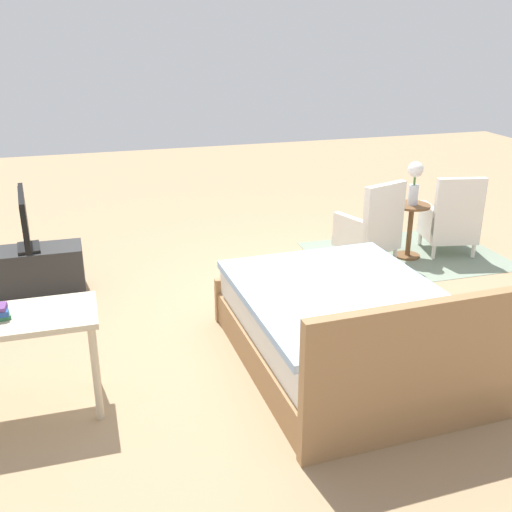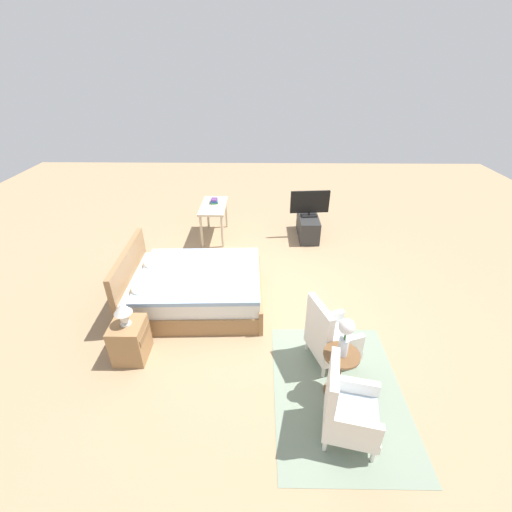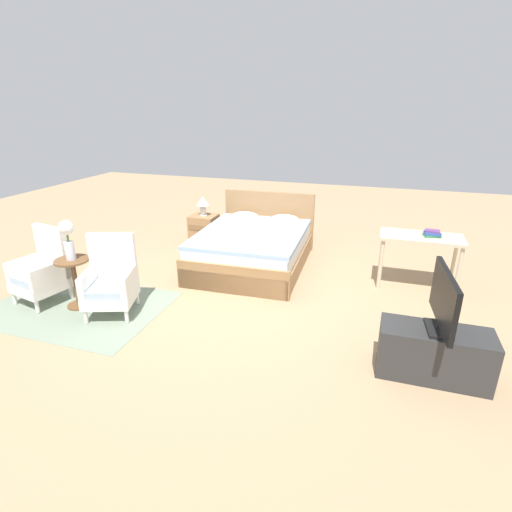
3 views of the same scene
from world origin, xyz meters
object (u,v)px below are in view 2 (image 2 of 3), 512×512
object	(u,v)px
armchair_by_window_left	(346,409)
nightstand	(130,340)
armchair_by_window_right	(329,337)
tv_flatscreen	(310,203)
flower_vase	(345,334)
side_table	(339,369)
table_lamp	(123,311)
book_stack	(214,201)
vanity_desk	(214,210)
tv_stand	(308,226)
bed	(193,288)

from	to	relation	value
armchair_by_window_left	nightstand	world-z (taller)	armchair_by_window_left
armchair_by_window_right	tv_flatscreen	distance (m)	3.54
flower_vase	side_table	bearing A→B (deg)	-90.00
table_lamp	book_stack	bearing A→B (deg)	-10.79
side_table	table_lamp	size ratio (longest dim) A/B	1.88
nightstand	side_table	bearing A→B (deg)	-101.63
side_table	vanity_desk	xyz separation A→B (m)	(3.97, 1.87, 0.23)
armchair_by_window_left	tv_flatscreen	distance (m)	4.54
tv_flatscreen	armchair_by_window_left	bearing A→B (deg)	178.04
side_table	nightstand	world-z (taller)	side_table
armchair_by_window_right	tv_flatscreen	xyz separation A→B (m)	(3.52, -0.15, 0.38)
armchair_by_window_right	table_lamp	world-z (taller)	armchair_by_window_right
flower_vase	tv_flatscreen	world-z (taller)	flower_vase
table_lamp	vanity_desk	size ratio (longest dim) A/B	0.32
table_lamp	tv_stand	distance (m)	4.43
side_table	nightstand	bearing A→B (deg)	78.37
side_table	tv_flatscreen	xyz separation A→B (m)	(4.02, -0.13, 0.37)
nightstand	tv_flatscreen	size ratio (longest dim) A/B	0.67
vanity_desk	book_stack	xyz separation A→B (m)	(0.12, -0.00, 0.15)
vanity_desk	tv_flatscreen	bearing A→B (deg)	-88.59
tv_flatscreen	book_stack	size ratio (longest dim) A/B	3.58
armchair_by_window_right	book_stack	distance (m)	4.06
side_table	armchair_by_window_right	bearing A→B (deg)	2.79
side_table	tv_stand	distance (m)	4.02
flower_vase	table_lamp	distance (m)	2.61
tv_flatscreen	flower_vase	bearing A→B (deg)	178.17
tv_flatscreen	vanity_desk	world-z (taller)	tv_flatscreen
armchair_by_window_right	vanity_desk	bearing A→B (deg)	28.00
armchair_by_window_right	vanity_desk	xyz separation A→B (m)	(3.47, 1.85, 0.24)
armchair_by_window_right	tv_flatscreen	bearing A→B (deg)	-2.48
table_lamp	vanity_desk	world-z (taller)	table_lamp
flower_vase	tv_flatscreen	size ratio (longest dim) A/B	0.59
nightstand	vanity_desk	size ratio (longest dim) A/B	0.52
bed	nightstand	world-z (taller)	bed
armchair_by_window_left	table_lamp	bearing A→B (deg)	67.84
armchair_by_window_right	tv_stand	world-z (taller)	armchair_by_window_right
flower_vase	book_stack	size ratio (longest dim) A/B	2.10
bed	armchair_by_window_left	distance (m)	2.87
side_table	flower_vase	bearing A→B (deg)	90.00
tv_flatscreen	table_lamp	bearing A→B (deg)	142.54
armchair_by_window_left	book_stack	world-z (taller)	armchair_by_window_left
armchair_by_window_left	side_table	bearing A→B (deg)	-2.97
armchair_by_window_right	side_table	xyz separation A→B (m)	(-0.50, -0.02, 0.00)
armchair_by_window_left	armchair_by_window_right	size ratio (longest dim) A/B	1.00
table_lamp	tv_stand	bearing A→B (deg)	-37.48
flower_vase	table_lamp	bearing A→B (deg)	78.37
table_lamp	book_stack	world-z (taller)	table_lamp
armchair_by_window_left	flower_vase	size ratio (longest dim) A/B	1.93
bed	flower_vase	world-z (taller)	flower_vase
flower_vase	armchair_by_window_right	bearing A→B (deg)	2.79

